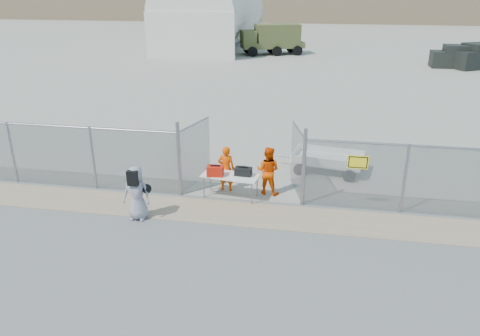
% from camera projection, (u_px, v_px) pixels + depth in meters
% --- Properties ---
extents(ground, '(160.00, 160.00, 0.00)m').
position_uv_depth(ground, '(227.00, 229.00, 13.36)').
color(ground, '#5B5B5B').
extents(tarmac_inside, '(160.00, 80.00, 0.01)m').
position_uv_depth(tarmac_inside, '(305.00, 47.00, 51.78)').
color(tarmac_inside, '#9B988A').
rests_on(tarmac_inside, ground).
extents(dirt_strip, '(44.00, 1.60, 0.01)m').
position_uv_depth(dirt_strip, '(234.00, 213.00, 14.27)').
color(dirt_strip, tan).
rests_on(dirt_strip, ground).
extents(chain_link_fence, '(40.00, 0.20, 2.20)m').
position_uv_depth(chain_link_fence, '(240.00, 168.00, 14.78)').
color(chain_link_fence, gray).
rests_on(chain_link_fence, ground).
extents(quonset_hangar, '(9.00, 18.00, 8.00)m').
position_uv_depth(quonset_hangar, '(212.00, 9.00, 50.16)').
color(quonset_hangar, silver).
rests_on(quonset_hangar, ground).
extents(folding_table, '(1.92, 1.00, 0.78)m').
position_uv_depth(folding_table, '(231.00, 186.00, 15.23)').
color(folding_table, white).
rests_on(folding_table, ground).
extents(orange_bag, '(0.54, 0.38, 0.32)m').
position_uv_depth(orange_bag, '(215.00, 171.00, 14.99)').
color(orange_bag, red).
rests_on(orange_bag, folding_table).
extents(black_duffel, '(0.56, 0.35, 0.26)m').
position_uv_depth(black_duffel, '(243.00, 171.00, 15.02)').
color(black_duffel, black).
rests_on(black_duffel, folding_table).
extents(security_worker_left, '(0.58, 0.38, 1.56)m').
position_uv_depth(security_worker_left, '(226.00, 169.00, 15.61)').
color(security_worker_left, '#F54700').
rests_on(security_worker_left, ground).
extents(security_worker_right, '(0.89, 0.75, 1.63)m').
position_uv_depth(security_worker_right, '(268.00, 171.00, 15.34)').
color(security_worker_right, '#F54700').
rests_on(security_worker_right, ground).
extents(visitor, '(0.81, 0.54, 1.65)m').
position_uv_depth(visitor, '(137.00, 193.00, 13.67)').
color(visitor, '#908E9F').
rests_on(visitor, ground).
extents(utility_trailer, '(3.51, 2.23, 0.79)m').
position_uv_depth(utility_trailer, '(328.00, 162.00, 17.30)').
color(utility_trailer, white).
rests_on(utility_trailer, ground).
extents(military_truck, '(6.46, 4.20, 2.89)m').
position_uv_depth(military_truck, '(273.00, 40.00, 45.81)').
color(military_truck, '#51572B').
rests_on(military_truck, ground).
extents(parked_vehicle_near, '(4.79, 3.90, 1.98)m').
position_uv_depth(parked_vehicle_near, '(479.00, 56.00, 38.36)').
color(parked_vehicle_near, black).
rests_on(parked_vehicle_near, ground).
extents(parked_vehicle_mid, '(4.00, 1.82, 1.81)m').
position_uv_depth(parked_vehicle_mid, '(457.00, 57.00, 38.71)').
color(parked_vehicle_mid, black).
rests_on(parked_vehicle_mid, ground).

